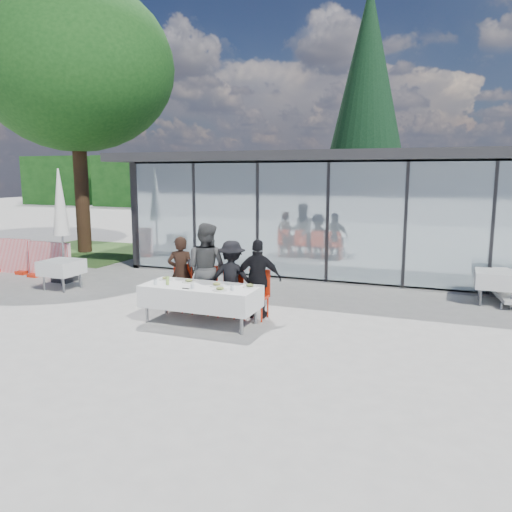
# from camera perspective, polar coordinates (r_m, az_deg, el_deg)

# --- Properties ---
(ground) EXTENTS (90.00, 90.00, 0.00)m
(ground) POSITION_cam_1_polar(r_m,az_deg,el_deg) (9.95, -3.21, -7.37)
(ground) COLOR #A3A09A
(ground) RESTS_ON ground
(pavilion) EXTENTS (14.80, 8.80, 3.44)m
(pavilion) POSITION_cam_1_polar(r_m,az_deg,el_deg) (16.96, 14.66, 6.68)
(pavilion) COLOR gray
(pavilion) RESTS_ON ground
(treeline) EXTENTS (62.50, 2.00, 4.40)m
(treeline) POSITION_cam_1_polar(r_m,az_deg,el_deg) (37.16, 12.07, 8.20)
(treeline) COLOR #123A12
(treeline) RESTS_ON ground
(dining_table) EXTENTS (2.26, 0.96, 0.75)m
(dining_table) POSITION_cam_1_polar(r_m,az_deg,el_deg) (9.69, -6.34, -4.58)
(dining_table) COLOR white
(dining_table) RESTS_ON ground
(diner_a) EXTENTS (0.73, 0.73, 1.57)m
(diner_a) POSITION_cam_1_polar(r_m,az_deg,el_deg) (10.71, -8.57, -1.93)
(diner_a) COLOR black
(diner_a) RESTS_ON ground
(diner_chair_a) EXTENTS (0.44, 0.44, 0.97)m
(diner_chair_a) POSITION_cam_1_polar(r_m,az_deg,el_deg) (10.73, -8.61, -3.25)
(diner_chair_a) COLOR red
(diner_chair_a) RESTS_ON ground
(diner_b) EXTENTS (0.99, 0.99, 1.87)m
(diner_b) POSITION_cam_1_polar(r_m,az_deg,el_deg) (10.40, -5.73, -1.36)
(diner_b) COLOR #4A4A4A
(diner_b) RESTS_ON ground
(diner_chair_b) EXTENTS (0.44, 0.44, 0.97)m
(diner_chair_b) POSITION_cam_1_polar(r_m,az_deg,el_deg) (10.46, -5.77, -3.53)
(diner_chair_b) COLOR red
(diner_chair_b) RESTS_ON ground
(diner_c) EXTENTS (1.11, 1.11, 1.53)m
(diner_c) POSITION_cam_1_polar(r_m,az_deg,el_deg) (10.19, -2.78, -2.52)
(diner_c) COLOR black
(diner_c) RESTS_ON ground
(diner_chair_c) EXTENTS (0.44, 0.44, 0.97)m
(diner_chair_c) POSITION_cam_1_polar(r_m,az_deg,el_deg) (10.21, -2.83, -3.81)
(diner_chair_c) COLOR red
(diner_chair_c) RESTS_ON ground
(diner_d) EXTENTS (1.10, 1.10, 1.58)m
(diner_d) POSITION_cam_1_polar(r_m,az_deg,el_deg) (9.97, 0.27, -2.63)
(diner_d) COLOR black
(diner_d) RESTS_ON ground
(diner_chair_d) EXTENTS (0.44, 0.44, 0.97)m
(diner_chair_d) POSITION_cam_1_polar(r_m,az_deg,el_deg) (10.00, 0.21, -4.09)
(diner_chair_d) COLOR red
(diner_chair_d) RESTS_ON ground
(plate_a) EXTENTS (0.28, 0.28, 0.07)m
(plate_a) POSITION_cam_1_polar(r_m,az_deg,el_deg) (10.24, -10.25, -2.56)
(plate_a) COLOR white
(plate_a) RESTS_ON dining_table
(plate_b) EXTENTS (0.28, 0.28, 0.07)m
(plate_b) POSITION_cam_1_polar(r_m,az_deg,el_deg) (9.94, -7.67, -2.85)
(plate_b) COLOR white
(plate_b) RESTS_ON dining_table
(plate_c) EXTENTS (0.28, 0.28, 0.07)m
(plate_c) POSITION_cam_1_polar(r_m,az_deg,el_deg) (9.57, -4.51, -3.28)
(plate_c) COLOR white
(plate_c) RESTS_ON dining_table
(plate_d) EXTENTS (0.28, 0.28, 0.07)m
(plate_d) POSITION_cam_1_polar(r_m,az_deg,el_deg) (9.42, -0.71, -3.45)
(plate_d) COLOR white
(plate_d) RESTS_ON dining_table
(plate_extra) EXTENTS (0.28, 0.28, 0.07)m
(plate_extra) POSITION_cam_1_polar(r_m,az_deg,el_deg) (9.20, -4.13, -3.79)
(plate_extra) COLOR white
(plate_extra) RESTS_ON dining_table
(juice_bottle) EXTENTS (0.06, 0.06, 0.16)m
(juice_bottle) POSITION_cam_1_polar(r_m,az_deg,el_deg) (9.78, -10.08, -2.78)
(juice_bottle) COLOR #88B34A
(juice_bottle) RESTS_ON dining_table
(drinking_glasses) EXTENTS (1.66, 0.19, 0.10)m
(drinking_glasses) POSITION_cam_1_polar(r_m,az_deg,el_deg) (9.46, -7.25, -3.32)
(drinking_glasses) COLOR silver
(drinking_glasses) RESTS_ON dining_table
(folded_eyeglasses) EXTENTS (0.14, 0.03, 0.01)m
(folded_eyeglasses) POSITION_cam_1_polar(r_m,az_deg,el_deg) (9.39, -8.04, -3.70)
(folded_eyeglasses) COLOR black
(folded_eyeglasses) RESTS_ON dining_table
(spare_table_left) EXTENTS (0.86, 0.86, 0.74)m
(spare_table_left) POSITION_cam_1_polar(r_m,az_deg,el_deg) (13.33, -21.33, -1.24)
(spare_table_left) COLOR white
(spare_table_left) RESTS_ON ground
(spare_table_right) EXTENTS (0.86, 0.86, 0.74)m
(spare_table_right) POSITION_cam_1_polar(r_m,az_deg,el_deg) (12.23, 25.73, -2.45)
(spare_table_right) COLOR white
(spare_table_right) RESTS_ON ground
(market_umbrella) EXTENTS (0.50, 0.50, 3.00)m
(market_umbrella) POSITION_cam_1_polar(r_m,az_deg,el_deg) (14.13, -21.45, 5.00)
(market_umbrella) COLOR black
(market_umbrella) RESTS_ON ground
(lounger) EXTENTS (0.78, 1.40, 0.72)m
(lounger) POSITION_cam_1_polar(r_m,az_deg,el_deg) (12.59, 27.05, -3.61)
(lounger) COLOR silver
(lounger) RESTS_ON ground
(deciduous_tree) EXTENTS (7.04, 6.40, 9.38)m
(deciduous_tree) POSITION_cam_1_polar(r_m,az_deg,el_deg) (19.58, -20.01, 19.52)
(deciduous_tree) COLOR #382316
(deciduous_tree) RESTS_ON ground
(conifer_tree) EXTENTS (4.00, 4.00, 10.50)m
(conifer_tree) POSITION_cam_1_polar(r_m,az_deg,el_deg) (22.16, 12.58, 17.30)
(conifer_tree) COLOR #382316
(conifer_tree) RESTS_ON ground
(grass_patch) EXTENTS (5.00, 5.00, 0.02)m
(grass_patch) POSITION_cam_1_polar(r_m,az_deg,el_deg) (19.45, -18.93, 0.46)
(grass_patch) COLOR #385926
(grass_patch) RESTS_ON ground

